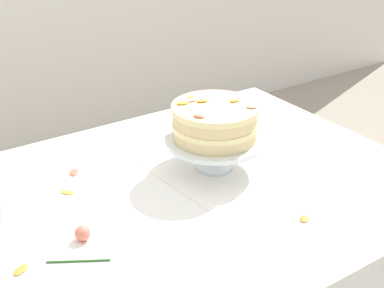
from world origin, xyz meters
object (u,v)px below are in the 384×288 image
Objects in this scene: fallen_rose at (82,235)px; cake_stand at (215,143)px; dining_table at (179,221)px; layer_cake at (215,122)px.

cake_stand is at bearing 13.68° from fallen_rose.
dining_table is at bearing 9.85° from fallen_rose.
cake_stand is 0.48m from fallen_rose.
layer_cake is at bearing 20.41° from dining_table.
layer_cake is (-0.00, 0.00, 0.07)m from cake_stand.
fallen_rose is (-0.46, -0.11, -0.07)m from cake_stand.
dining_table is 11.01× the size of fallen_rose.
dining_table is 5.64× the size of layer_cake.
cake_stand reaches higher than fallen_rose.
layer_cake reaches higher than cake_stand.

